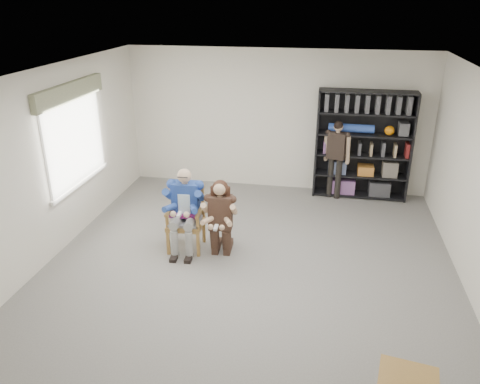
% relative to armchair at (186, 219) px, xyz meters
% --- Properties ---
extents(room_shell, '(6.00, 7.00, 2.80)m').
position_rel_armchair_xyz_m(room_shell, '(1.07, -0.64, 0.89)').
color(room_shell, white).
rests_on(room_shell, ground).
extents(floor, '(6.00, 7.00, 0.01)m').
position_rel_armchair_xyz_m(floor, '(1.07, -0.64, -0.51)').
color(floor, slate).
rests_on(floor, ground).
extents(window_left, '(0.16, 2.00, 1.75)m').
position_rel_armchair_xyz_m(window_left, '(-1.88, 0.36, 1.12)').
color(window_left, white).
rests_on(window_left, room_shell).
extents(armchair, '(0.63, 0.61, 1.02)m').
position_rel_armchair_xyz_m(armchair, '(0.00, 0.00, 0.00)').
color(armchair, olive).
rests_on(armchair, floor).
extents(seated_man, '(0.62, 0.83, 1.33)m').
position_rel_armchair_xyz_m(seated_man, '(0.00, 0.00, 0.15)').
color(seated_man, navy).
rests_on(seated_man, floor).
extents(kneeling_woman, '(0.56, 0.85, 1.22)m').
position_rel_armchair_xyz_m(kneeling_woman, '(0.58, -0.12, 0.10)').
color(kneeling_woman, '#321F19').
rests_on(kneeling_woman, floor).
extents(bookshelf, '(1.80, 0.38, 2.10)m').
position_rel_armchair_xyz_m(bookshelf, '(2.77, 2.64, 0.54)').
color(bookshelf, black).
rests_on(bookshelf, floor).
extents(standing_man, '(0.54, 0.39, 1.56)m').
position_rel_armchair_xyz_m(standing_man, '(2.28, 2.49, 0.27)').
color(standing_man, black).
rests_on(standing_man, floor).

